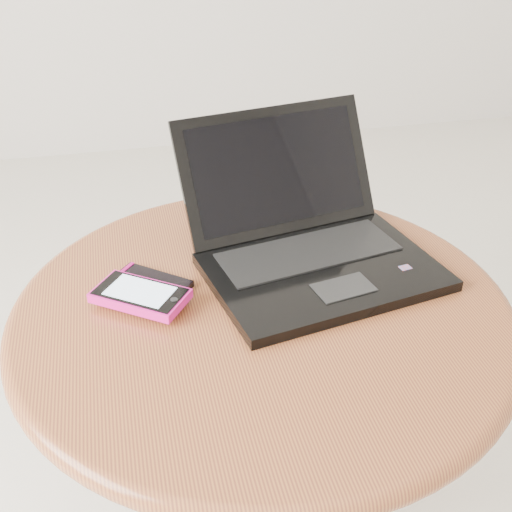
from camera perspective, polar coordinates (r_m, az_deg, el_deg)
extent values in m
cylinder|color=#662D13|center=(1.08, 0.48, -15.84)|extent=(0.11, 0.11, 0.48)
cylinder|color=brown|center=(0.90, 0.56, -4.72)|extent=(0.66, 0.66, 0.03)
torus|color=brown|center=(0.90, 0.56, -4.72)|extent=(0.69, 0.69, 0.03)
cube|color=black|center=(0.94, 5.89, -1.39)|extent=(0.36, 0.28, 0.02)
cube|color=black|center=(0.97, 4.65, 0.39)|extent=(0.28, 0.15, 0.00)
cube|color=black|center=(0.90, 7.70, -2.76)|extent=(0.09, 0.06, 0.00)
cube|color=red|center=(0.96, 12.97, -0.99)|extent=(0.02, 0.02, 0.00)
cube|color=black|center=(1.02, 1.88, 7.53)|extent=(0.33, 0.16, 0.18)
cube|color=black|center=(1.02, 1.97, 7.55)|extent=(0.29, 0.13, 0.15)
cube|color=black|center=(0.93, -9.27, -2.43)|extent=(0.12, 0.11, 0.01)
cube|color=#A80961|center=(0.95, -11.74, -1.40)|extent=(0.04, 0.05, 0.00)
cube|color=#D91683|center=(0.89, -10.11, -3.44)|extent=(0.14, 0.13, 0.01)
cube|color=black|center=(0.88, -10.15, -3.07)|extent=(0.13, 0.12, 0.00)
cube|color=silver|center=(0.88, -10.16, -3.02)|extent=(0.10, 0.09, 0.00)
cylinder|color=black|center=(0.86, -7.21, -3.80)|extent=(0.01, 0.01, 0.00)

